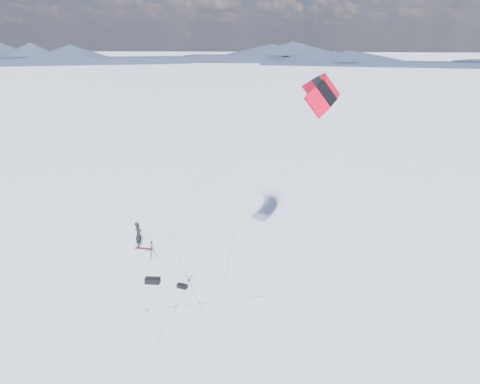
% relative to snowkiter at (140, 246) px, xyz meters
% --- Properties ---
extents(ground, '(1800.00, 1800.00, 0.00)m').
position_rel_snowkiter_xyz_m(ground, '(1.59, -2.02, 0.00)').
color(ground, white).
extents(horizon_hills, '(704.00, 704.42, 8.04)m').
position_rel_snowkiter_xyz_m(horizon_hills, '(1.59, -2.02, 3.12)').
color(horizon_hills, '#191D33').
rests_on(horizon_hills, ground).
extents(snow_tracks, '(17.62, 14.39, 0.01)m').
position_rel_snowkiter_xyz_m(snow_tracks, '(1.02, -2.74, 0.00)').
color(snow_tracks, '#A7B5D8').
rests_on(snow_tracks, ground).
extents(snowkiter, '(0.52, 0.74, 1.92)m').
position_rel_snowkiter_xyz_m(snowkiter, '(0.00, 0.00, 0.00)').
color(snowkiter, black).
rests_on(snowkiter, ground).
extents(snowboard, '(1.39, 0.30, 0.04)m').
position_rel_snowkiter_xyz_m(snowboard, '(0.51, -0.39, 0.02)').
color(snowboard, '#7B184A').
rests_on(snowboard, ground).
extents(tripod, '(0.63, 0.56, 1.32)m').
position_rel_snowkiter_xyz_m(tripod, '(1.75, -1.59, 0.85)').
color(tripod, black).
rests_on(tripod, ground).
extents(gear_bag_a, '(0.99, 0.57, 0.42)m').
position_rel_snowkiter_xyz_m(gear_bag_a, '(2.99, -4.51, 0.19)').
color(gear_bag_a, black).
rests_on(gear_bag_a, ground).
extents(gear_bag_b, '(0.70, 0.43, 0.30)m').
position_rel_snowkiter_xyz_m(gear_bag_b, '(5.00, -4.64, 0.13)').
color(gear_bag_b, black).
rests_on(gear_bag_b, ground).
extents(power_kite, '(13.99, 6.69, 11.23)m').
position_rel_snowkiter_xyz_m(power_kite, '(12.68, 0.97, 11.54)').
color(power_kite, '#BD031D').
rests_on(power_kite, ground).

